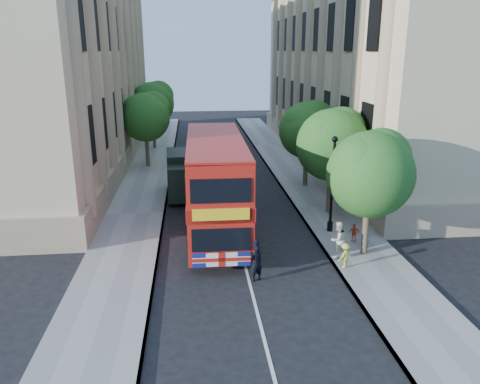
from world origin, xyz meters
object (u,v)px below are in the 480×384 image
object	(u,v)px
lamp_post	(332,188)
double_decker_bus	(216,182)
woman_pedestrian	(338,239)
box_van	(183,176)
police_constable	(256,263)

from	to	relation	value
lamp_post	double_decker_bus	xyz separation A→B (m)	(-6.07, 0.83, 0.27)
double_decker_bus	woman_pedestrian	bearing A→B (deg)	-36.09
double_decker_bus	box_van	world-z (taller)	double_decker_bus
police_constable	woman_pedestrian	world-z (taller)	woman_pedestrian
police_constable	double_decker_bus	bearing A→B (deg)	-100.34
box_van	woman_pedestrian	bearing A→B (deg)	-58.32
lamp_post	woman_pedestrian	xyz separation A→B (m)	(-0.60, -3.26, -1.51)
double_decker_bus	lamp_post	bearing A→B (deg)	-7.10
lamp_post	police_constable	world-z (taller)	lamp_post
woman_pedestrian	lamp_post	bearing A→B (deg)	-129.21
double_decker_bus	woman_pedestrian	world-z (taller)	double_decker_bus
double_decker_bus	woman_pedestrian	xyz separation A→B (m)	(5.47, -4.09, -1.78)
double_decker_bus	police_constable	xyz separation A→B (m)	(1.37, -5.83, -1.96)
lamp_post	police_constable	distance (m)	7.07
double_decker_bus	police_constable	distance (m)	6.30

